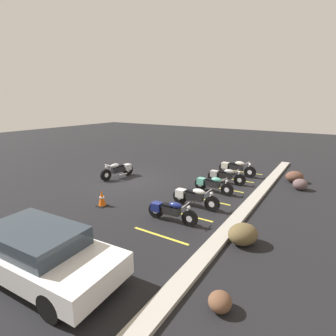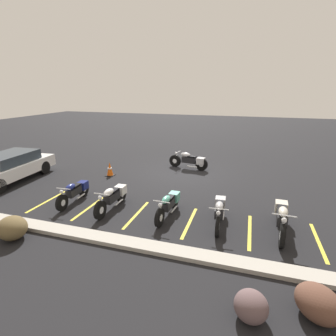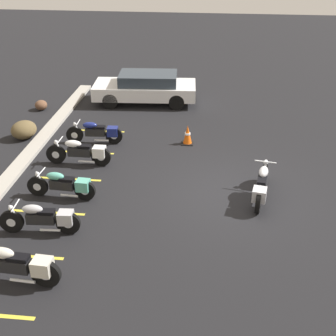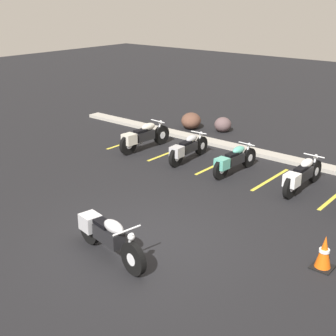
% 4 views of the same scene
% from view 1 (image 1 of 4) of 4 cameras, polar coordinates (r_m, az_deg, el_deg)
% --- Properties ---
extents(ground, '(60.00, 60.00, 0.00)m').
position_cam_1_polar(ground, '(14.55, -8.69, -2.78)').
color(ground, black).
extents(motorcycle_silver_featured, '(2.18, 0.74, 0.86)m').
position_cam_1_polar(motorcycle_silver_featured, '(15.16, -10.65, -0.37)').
color(motorcycle_silver_featured, black).
rests_on(motorcycle_silver_featured, ground).
extents(parked_bike_0, '(0.62, 2.23, 0.88)m').
position_cam_1_polar(parked_bike_0, '(15.85, 14.41, 0.09)').
color(parked_bike_0, black).
rests_on(parked_bike_0, ground).
extents(parked_bike_1, '(0.57, 2.03, 0.80)m').
position_cam_1_polar(parked_bike_1, '(14.17, 12.18, -1.63)').
color(parked_bike_1, black).
rests_on(parked_bike_1, ground).
extents(parked_bike_2, '(0.56, 1.99, 0.78)m').
position_cam_1_polar(parked_bike_2, '(12.67, 9.46, -3.45)').
color(parked_bike_2, black).
rests_on(parked_bike_2, ground).
extents(parked_bike_3, '(0.59, 2.11, 0.83)m').
position_cam_1_polar(parked_bike_3, '(10.86, 5.50, -6.24)').
color(parked_bike_3, black).
rests_on(parked_bike_3, ground).
extents(parked_bike_4, '(0.56, 1.99, 0.78)m').
position_cam_1_polar(parked_bike_4, '(9.57, 0.38, -9.26)').
color(parked_bike_4, black).
rests_on(parked_bike_4, ground).
extents(car_white, '(2.07, 4.40, 1.29)m').
position_cam_1_polar(car_white, '(7.43, -26.30, -15.98)').
color(car_white, black).
rests_on(car_white, ground).
extents(concrete_curb, '(18.00, 0.50, 0.12)m').
position_cam_1_polar(concrete_curb, '(11.52, 17.26, -7.64)').
color(concrete_curb, '#A8A399').
rests_on(concrete_curb, ground).
extents(landscape_rock_0, '(0.54, 0.51, 0.41)m').
position_cam_1_polar(landscape_rock_0, '(6.21, 11.26, -26.64)').
color(landscape_rock_0, brown).
rests_on(landscape_rock_0, ground).
extents(landscape_rock_1, '(1.12, 1.18, 0.62)m').
position_cam_1_polar(landscape_rock_1, '(15.61, 25.83, -1.73)').
color(landscape_rock_1, brown).
rests_on(landscape_rock_1, ground).
extents(landscape_rock_2, '(0.72, 0.77, 0.56)m').
position_cam_1_polar(landscape_rock_2, '(14.43, 26.83, -3.20)').
color(landscape_rock_2, brown).
rests_on(landscape_rock_2, ground).
extents(landscape_rock_3, '(1.23, 1.19, 0.66)m').
position_cam_1_polar(landscape_rock_3, '(8.51, 16.01, -13.68)').
color(landscape_rock_3, brown).
rests_on(landscape_rock_3, ground).
extents(traffic_cone, '(0.40, 0.40, 0.69)m').
position_cam_1_polar(traffic_cone, '(11.28, -14.19, -6.46)').
color(traffic_cone, black).
rests_on(traffic_cone, ground).
extents(stall_line_0, '(0.10, 2.10, 0.00)m').
position_cam_1_polar(stall_line_0, '(16.79, 16.40, -0.88)').
color(stall_line_0, gold).
rests_on(stall_line_0, ground).
extents(stall_line_1, '(0.10, 2.10, 0.00)m').
position_cam_1_polar(stall_line_1, '(15.07, 14.39, -2.46)').
color(stall_line_1, gold).
rests_on(stall_line_1, ground).
extents(stall_line_2, '(0.10, 2.10, 0.00)m').
position_cam_1_polar(stall_line_2, '(13.39, 11.85, -4.44)').
color(stall_line_2, gold).
rests_on(stall_line_2, ground).
extents(stall_line_3, '(0.10, 2.10, 0.00)m').
position_cam_1_polar(stall_line_3, '(11.77, 8.59, -6.96)').
color(stall_line_3, gold).
rests_on(stall_line_3, ground).
extents(stall_line_4, '(0.10, 2.10, 0.00)m').
position_cam_1_polar(stall_line_4, '(10.22, 4.25, -10.23)').
color(stall_line_4, gold).
rests_on(stall_line_4, ground).
extents(stall_line_5, '(0.10, 2.10, 0.00)m').
position_cam_1_polar(stall_line_5, '(8.80, -1.70, -14.51)').
color(stall_line_5, gold).
rests_on(stall_line_5, ground).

